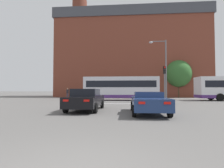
{
  "coord_description": "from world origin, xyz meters",
  "views": [
    {
      "loc": [
        0.91,
        -2.79,
        1.42
      ],
      "look_at": [
        -0.89,
        19.77,
        2.22
      ],
      "focal_mm": 28.0,
      "sensor_mm": 36.0,
      "label": 1
    }
  ],
  "objects_px": {
    "car_saloon_left": "(86,99)",
    "traffic_light_near_right": "(165,78)",
    "bus_crossing_lead": "(121,88)",
    "pedestrian_waiting": "(67,92)",
    "pedestrian_walking_east": "(134,92)",
    "car_roadster_right": "(148,102)",
    "traffic_light_far_right": "(154,83)",
    "street_lamp_junction": "(163,64)"
  },
  "relations": [
    {
      "from": "street_lamp_junction",
      "to": "pedestrian_walking_east",
      "type": "distance_m",
      "value": 10.19
    },
    {
      "from": "car_roadster_right",
      "to": "bus_crossing_lead",
      "type": "bearing_deg",
      "value": 98.77
    },
    {
      "from": "car_saloon_left",
      "to": "traffic_light_near_right",
      "type": "height_order",
      "value": "traffic_light_near_right"
    },
    {
      "from": "car_roadster_right",
      "to": "traffic_light_far_right",
      "type": "height_order",
      "value": "traffic_light_far_right"
    },
    {
      "from": "traffic_light_far_right",
      "to": "street_lamp_junction",
      "type": "relative_size",
      "value": 0.51
    },
    {
      "from": "traffic_light_far_right",
      "to": "pedestrian_waiting",
      "type": "xyz_separation_m",
      "value": [
        -15.42,
        0.61,
        -1.52
      ]
    },
    {
      "from": "bus_crossing_lead",
      "to": "pedestrian_waiting",
      "type": "xyz_separation_m",
      "value": [
        -9.96,
        6.46,
        -0.68
      ]
    },
    {
      "from": "car_roadster_right",
      "to": "traffic_light_near_right",
      "type": "xyz_separation_m",
      "value": [
        2.75,
        8.12,
        2.01
      ]
    },
    {
      "from": "pedestrian_walking_east",
      "to": "car_roadster_right",
      "type": "bearing_deg",
      "value": 127.66
    },
    {
      "from": "traffic_light_near_right",
      "to": "street_lamp_junction",
      "type": "distance_m",
      "value": 3.08
    },
    {
      "from": "car_saloon_left",
      "to": "pedestrian_walking_east",
      "type": "height_order",
      "value": "pedestrian_walking_east"
    },
    {
      "from": "car_roadster_right",
      "to": "pedestrian_walking_east",
      "type": "distance_m",
      "value": 19.58
    },
    {
      "from": "traffic_light_near_right",
      "to": "traffic_light_far_right",
      "type": "bearing_deg",
      "value": 86.85
    },
    {
      "from": "traffic_light_far_right",
      "to": "car_saloon_left",
      "type": "bearing_deg",
      "value": -112.33
    },
    {
      "from": "street_lamp_junction",
      "to": "car_roadster_right",
      "type": "bearing_deg",
      "value": -106.45
    },
    {
      "from": "street_lamp_junction",
      "to": "pedestrian_waiting",
      "type": "bearing_deg",
      "value": 147.11
    },
    {
      "from": "pedestrian_walking_east",
      "to": "car_saloon_left",
      "type": "bearing_deg",
      "value": 114.8
    },
    {
      "from": "bus_crossing_lead",
      "to": "pedestrian_walking_east",
      "type": "distance_m",
      "value": 6.09
    },
    {
      "from": "street_lamp_junction",
      "to": "pedestrian_waiting",
      "type": "xyz_separation_m",
      "value": [
        -15.14,
        9.79,
        -3.48
      ]
    },
    {
      "from": "car_saloon_left",
      "to": "bus_crossing_lead",
      "type": "distance_m",
      "value": 12.77
    },
    {
      "from": "traffic_light_near_right",
      "to": "bus_crossing_lead",
      "type": "bearing_deg",
      "value": 129.94
    },
    {
      "from": "traffic_light_near_right",
      "to": "street_lamp_junction",
      "type": "relative_size",
      "value": 0.53
    },
    {
      "from": "car_roadster_right",
      "to": "pedestrian_waiting",
      "type": "distance_m",
      "value": 23.62
    },
    {
      "from": "bus_crossing_lead",
      "to": "traffic_light_far_right",
      "type": "height_order",
      "value": "traffic_light_far_right"
    },
    {
      "from": "street_lamp_junction",
      "to": "pedestrian_walking_east",
      "type": "bearing_deg",
      "value": 109.26
    },
    {
      "from": "car_saloon_left",
      "to": "car_roadster_right",
      "type": "distance_m",
      "value": 4.37
    },
    {
      "from": "car_saloon_left",
      "to": "bus_crossing_lead",
      "type": "height_order",
      "value": "bus_crossing_lead"
    },
    {
      "from": "car_saloon_left",
      "to": "traffic_light_far_right",
      "type": "height_order",
      "value": "traffic_light_far_right"
    },
    {
      "from": "car_saloon_left",
      "to": "traffic_light_far_right",
      "type": "xyz_separation_m",
      "value": [
        7.56,
        18.41,
        1.82
      ]
    },
    {
      "from": "car_saloon_left",
      "to": "street_lamp_junction",
      "type": "height_order",
      "value": "street_lamp_junction"
    },
    {
      "from": "street_lamp_junction",
      "to": "pedestrian_waiting",
      "type": "distance_m",
      "value": 18.36
    },
    {
      "from": "bus_crossing_lead",
      "to": "pedestrian_waiting",
      "type": "relative_size",
      "value": 5.71
    },
    {
      "from": "bus_crossing_lead",
      "to": "pedestrian_waiting",
      "type": "distance_m",
      "value": 11.89
    },
    {
      "from": "car_saloon_left",
      "to": "traffic_light_near_right",
      "type": "bearing_deg",
      "value": 44.77
    },
    {
      "from": "bus_crossing_lead",
      "to": "traffic_light_near_right",
      "type": "distance_m",
      "value": 7.56
    },
    {
      "from": "car_roadster_right",
      "to": "pedestrian_waiting",
      "type": "xyz_separation_m",
      "value": [
        -12.03,
        20.33,
        0.39
      ]
    },
    {
      "from": "car_roadster_right",
      "to": "bus_crossing_lead",
      "type": "distance_m",
      "value": 14.07
    },
    {
      "from": "traffic_light_far_right",
      "to": "pedestrian_waiting",
      "type": "bearing_deg",
      "value": 177.74
    },
    {
      "from": "pedestrian_walking_east",
      "to": "traffic_light_near_right",
      "type": "bearing_deg",
      "value": 141.24
    },
    {
      "from": "bus_crossing_lead",
      "to": "traffic_light_far_right",
      "type": "distance_m",
      "value": 8.04
    },
    {
      "from": "car_saloon_left",
      "to": "street_lamp_junction",
      "type": "xyz_separation_m",
      "value": [
        7.28,
        9.23,
        3.78
      ]
    },
    {
      "from": "traffic_light_near_right",
      "to": "street_lamp_junction",
      "type": "bearing_deg",
      "value": 81.48
    }
  ]
}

